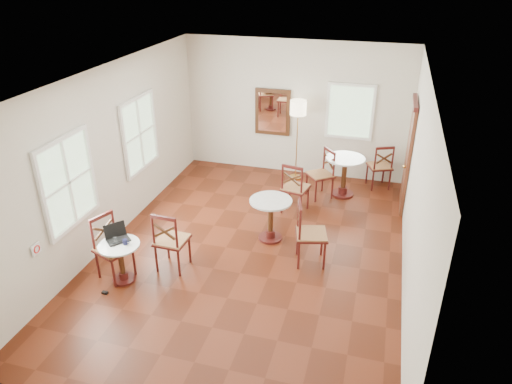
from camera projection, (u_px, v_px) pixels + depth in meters
ground at (251, 251)px, 8.17m from camera, size 7.00×7.00×0.00m
room_shell at (252, 142)px, 7.56m from camera, size 5.02×7.02×3.01m
cafe_table_near at (121, 258)px, 7.27m from camera, size 0.62×0.62×0.66m
cafe_table_mid at (271, 215)px, 8.32m from camera, size 0.74×0.74×0.78m
cafe_table_back at (344, 172)px, 9.85m from camera, size 0.80×0.80×0.85m
chair_near_a at (171, 240)px, 7.51m from camera, size 0.50×0.50×1.05m
chair_near_b at (112, 248)px, 7.33m from camera, size 0.62×0.62×1.04m
chair_mid_a at (295, 188)px, 9.20m from camera, size 0.56×0.56×1.05m
chair_mid_b at (310, 234)px, 7.66m from camera, size 0.61×0.61×1.09m
chair_back_a at (380, 166)px, 10.18m from camera, size 0.61×0.61×1.00m
chair_back_b at (321, 174)px, 9.79m from camera, size 0.67×0.67×1.03m
floor_lamp at (298, 113)px, 10.15m from camera, size 0.35×0.35×1.80m
laptop at (117, 236)px, 7.27m from camera, size 0.42×0.43×0.24m
mouse at (113, 245)px, 7.12m from camera, size 0.10×0.08×0.03m
navy_mug at (125, 242)px, 7.14m from camera, size 0.11×0.07×0.08m
water_glass at (115, 241)px, 7.15m from camera, size 0.07×0.07×0.11m
power_adapter at (105, 293)px, 7.15m from camera, size 0.09×0.05×0.04m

